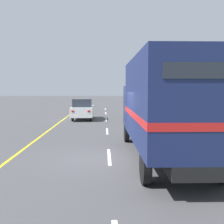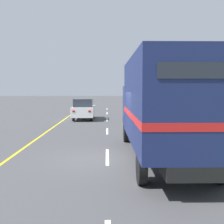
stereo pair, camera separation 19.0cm
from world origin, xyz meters
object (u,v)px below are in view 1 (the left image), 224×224
horse_trailer_truck (165,105)px  roadside_tree_far (179,85)px  lead_car_white (83,109)px  highway_sign (216,101)px

horse_trailer_truck → roadside_tree_far: size_ratio=1.83×
horse_trailer_truck → lead_car_white: (-4.02, 14.14, -1.10)m
highway_sign → roadside_tree_far: size_ratio=0.64×
horse_trailer_truck → highway_sign: (4.61, 6.81, -0.13)m
horse_trailer_truck → roadside_tree_far: bearing=73.9°
highway_sign → roadside_tree_far: (2.00, 16.12, 1.20)m
horse_trailer_truck → lead_car_white: 14.74m
highway_sign → roadside_tree_far: bearing=82.9°
roadside_tree_far → horse_trailer_truck: bearing=-106.1°
lead_car_white → highway_sign: highway_sign is taller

